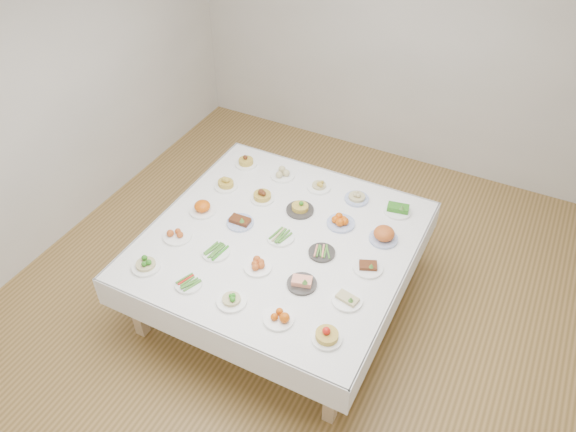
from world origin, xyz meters
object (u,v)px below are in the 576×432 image
at_px(dish_0, 145,262).
at_px(dish_12, 281,236).
at_px(dish_24, 398,208).
at_px(display_table, 280,244).

distance_m(dish_0, dish_12, 1.10).
bearing_deg(dish_24, dish_12, -134.57).
distance_m(display_table, dish_24, 1.09).
relative_size(display_table, dish_0, 9.51).
xyz_separation_m(display_table, dish_0, (-0.78, -0.77, 0.13)).
relative_size(dish_0, dish_24, 0.95).
xyz_separation_m(display_table, dish_24, (0.76, 0.77, 0.12)).
distance_m(display_table, dish_12, 0.09).
bearing_deg(display_table, dish_0, -135.09).
bearing_deg(display_table, dish_12, 30.32).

